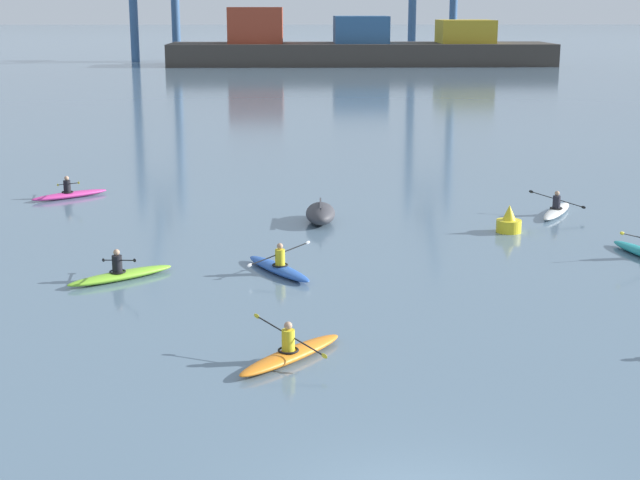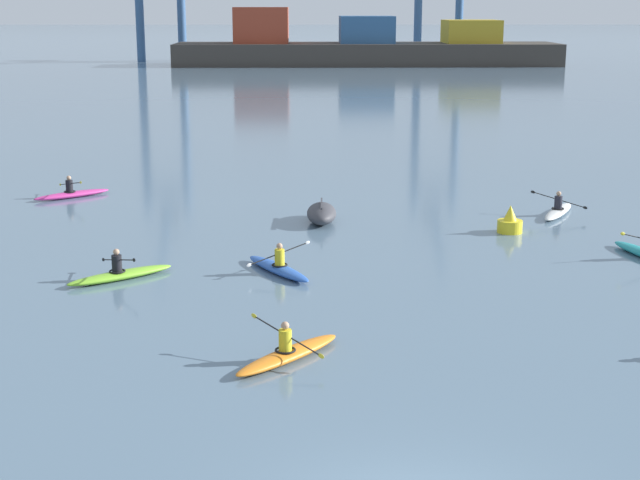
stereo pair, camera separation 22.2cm
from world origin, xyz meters
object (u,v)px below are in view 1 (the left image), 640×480
Objects in this scene: capsized_dinghy at (320,213)px; kayak_white at (557,210)px; kayak_orange at (291,353)px; kayak_lime at (120,274)px; kayak_magenta at (70,194)px; kayak_blue at (279,267)px; container_barge at (356,47)px; channel_buoy at (509,222)px.

capsized_dinghy is 9.33m from kayak_white.
capsized_dinghy is at bearing 85.68° from kayak_orange.
kayak_magenta is at bearing 109.26° from kayak_lime.
container_barge is at bearing 85.01° from kayak_blue.
capsized_dinghy is at bearing -94.49° from container_barge.
kayak_white and kayak_lime have the same top height.
channel_buoy is 0.31× the size of kayak_blue.
kayak_blue is at bearing -102.07° from capsized_dinghy.
channel_buoy is at bearing -90.51° from container_barge.
kayak_lime is (-15.42, -8.64, 0.00)m from kayak_white.
kayak_magenta is (-17.24, 6.70, -0.19)m from channel_buoy.
kayak_orange is (9.44, -19.16, 0.00)m from kayak_magenta.
container_barge is 98.76m from channel_buoy.
capsized_dinghy is 2.63× the size of channel_buoy.
kayak_lime is at bearing -129.44° from capsized_dinghy.
kayak_magenta and kayak_white have the same top height.
capsized_dinghy is (-7.61, -96.99, -2.07)m from container_barge.
channel_buoy is 0.33× the size of kayak_magenta.
kayak_blue is at bearing -94.99° from container_barge.
kayak_blue is at bearing -52.60° from kayak_magenta.
kayak_white is at bearing 48.83° from channel_buoy.
kayak_lime is at bearing -150.74° from kayak_white.
kayak_lime is (-13.77, -104.48, -2.25)m from container_barge.
container_barge reaches higher than kayak_white.
kayak_white is (2.52, 2.89, -0.19)m from channel_buoy.
kayak_lime is (4.35, -12.45, 0.00)m from kayak_magenta.
container_barge is at bearing 82.49° from kayak_lime.
kayak_orange is (-10.33, -15.35, -0.00)m from kayak_white.
kayak_blue is at bearing 93.08° from kayak_orange.
kayak_orange is at bearing -63.78° from kayak_magenta.
kayak_orange is (5.09, -6.71, -0.00)m from kayak_lime.
container_barge is 15.89× the size of kayak_white.
channel_buoy is (6.73, -1.74, 0.01)m from capsized_dinghy.
channel_buoy reaches higher than kayak_magenta.
container_barge is 52.03× the size of channel_buoy.
kayak_magenta is at bearing 169.08° from kayak_white.
channel_buoy is 0.32× the size of kayak_lime.
capsized_dinghy is 9.70m from kayak_lime.
container_barge is at bearing 85.51° from capsized_dinghy.
kayak_white is 1.02× the size of kayak_blue.
capsized_dinghy is at bearing -172.93° from kayak_white.
kayak_blue is (-10.72, -8.01, 0.00)m from kayak_white.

